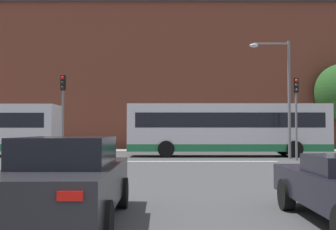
# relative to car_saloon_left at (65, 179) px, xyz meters

# --- Properties ---
(stop_line_strip) EXTENTS (9.72, 0.30, 0.01)m
(stop_line_strip) POSITION_rel_car_saloon_left_xyz_m (2.66, 14.56, -0.77)
(stop_line_strip) COLOR silver
(stop_line_strip) RESTS_ON ground_plane
(far_pavement) EXTENTS (70.80, 2.50, 0.01)m
(far_pavement) POSITION_rel_car_saloon_left_xyz_m (2.66, 26.63, -0.77)
(far_pavement) COLOR #A09B91
(far_pavement) RESTS_ON ground_plane
(brick_civic_building) EXTENTS (39.76, 14.94, 16.31)m
(brick_civic_building) POSITION_rel_car_saloon_left_xyz_m (4.61, 37.01, 6.42)
(brick_civic_building) COLOR brown
(brick_civic_building) RESTS_ON ground_plane
(car_saloon_left) EXTENTS (1.98, 4.66, 1.52)m
(car_saloon_left) POSITION_rel_car_saloon_left_xyz_m (0.00, 0.00, 0.00)
(car_saloon_left) COLOR #232328
(car_saloon_left) RESTS_ON ground_plane
(bus_crossing_lead) EXTENTS (12.37, 2.68, 3.24)m
(bus_crossing_lead) POSITION_rel_car_saloon_left_xyz_m (5.51, 18.84, 0.96)
(bus_crossing_lead) COLOR silver
(bus_crossing_lead) RESTS_ON ground_plane
(traffic_light_near_left) EXTENTS (0.26, 0.31, 4.54)m
(traffic_light_near_left) POSITION_rel_car_saloon_left_xyz_m (-3.77, 14.71, 2.25)
(traffic_light_near_left) COLOR slate
(traffic_light_near_left) RESTS_ON ground_plane
(traffic_light_near_right) EXTENTS (0.26, 0.31, 4.44)m
(traffic_light_near_right) POSITION_rel_car_saloon_left_xyz_m (8.69, 15.12, 2.20)
(traffic_light_near_right) COLOR slate
(traffic_light_near_right) RESTS_ON ground_plane
(street_lamp_junction) EXTENTS (2.32, 0.36, 6.73)m
(street_lamp_junction) POSITION_rel_car_saloon_left_xyz_m (8.27, 16.42, 3.39)
(street_lamp_junction) COLOR slate
(street_lamp_junction) RESTS_ON ground_plane
(pedestrian_waiting) EXTENTS (0.45, 0.36, 1.66)m
(pedestrian_waiting) POSITION_rel_car_saloon_left_xyz_m (8.53, 25.90, 0.19)
(pedestrian_waiting) COLOR #333851
(pedestrian_waiting) RESTS_ON ground_plane
(pedestrian_walking_east) EXTENTS (0.44, 0.32, 1.64)m
(pedestrian_walking_east) POSITION_rel_car_saloon_left_xyz_m (8.67, 26.56, 0.18)
(pedestrian_walking_east) COLOR #333851
(pedestrian_walking_east) RESTS_ON ground_plane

